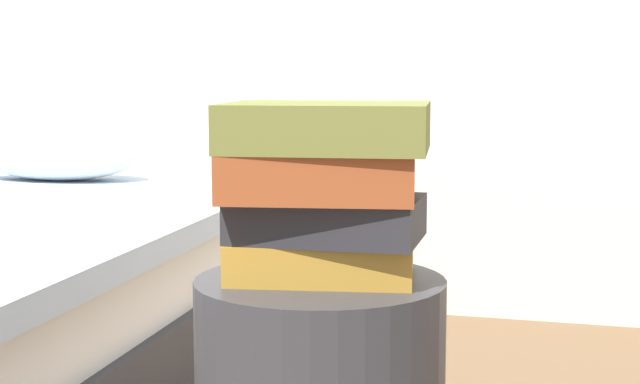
{
  "coord_description": "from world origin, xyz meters",
  "views": [
    {
      "loc": [
        0.34,
        -1.23,
        0.84
      ],
      "look_at": [
        0.0,
        0.0,
        0.67
      ],
      "focal_mm": 53.99,
      "sensor_mm": 36.0,
      "label": 1
    }
  ],
  "objects_px": {
    "book_ochre": "(321,258)",
    "book_rust": "(320,174)",
    "book_olive": "(326,127)",
    "book_charcoal": "(327,218)"
  },
  "relations": [
    {
      "from": "book_charcoal",
      "to": "book_rust",
      "type": "bearing_deg",
      "value": -165.57
    },
    {
      "from": "book_ochre",
      "to": "book_olive",
      "type": "bearing_deg",
      "value": -61.24
    },
    {
      "from": "book_ochre",
      "to": "book_charcoal",
      "type": "height_order",
      "value": "book_charcoal"
    },
    {
      "from": "book_rust",
      "to": "book_ochre",
      "type": "bearing_deg",
      "value": 82.2
    },
    {
      "from": "book_ochre",
      "to": "book_charcoal",
      "type": "bearing_deg",
      "value": -33.07
    },
    {
      "from": "book_olive",
      "to": "book_ochre",
      "type": "bearing_deg",
      "value": 120.73
    },
    {
      "from": "book_ochre",
      "to": "book_rust",
      "type": "height_order",
      "value": "book_rust"
    },
    {
      "from": "book_olive",
      "to": "book_charcoal",
      "type": "bearing_deg",
      "value": 85.18
    },
    {
      "from": "book_olive",
      "to": "book_rust",
      "type": "bearing_deg",
      "value": 141.98
    },
    {
      "from": "book_rust",
      "to": "book_olive",
      "type": "distance_m",
      "value": 0.06
    }
  ]
}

